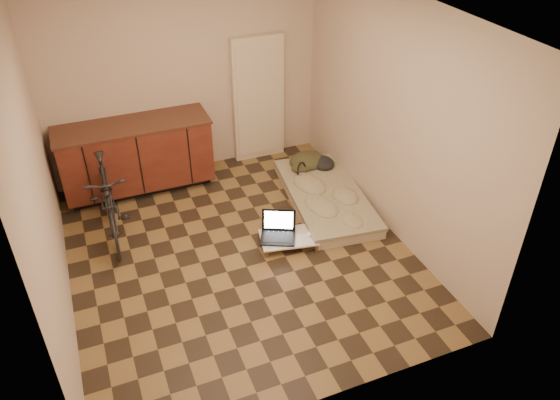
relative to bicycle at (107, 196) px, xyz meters
name	(u,v)px	position (x,y,z in m)	size (l,w,h in m)	color
room_shell	(234,148)	(1.20, -0.90, 0.81)	(3.50, 4.00, 2.60)	brown
cabinets	(136,156)	(0.45, 0.81, -0.02)	(1.84, 0.62, 0.91)	black
appliance_panel	(258,99)	(2.15, 1.04, 0.36)	(0.70, 0.10, 1.70)	beige
bicycle	(107,196)	(0.00, 0.00, 0.00)	(0.45, 1.52, 0.98)	black
futon	(326,196)	(2.50, -0.36, -0.41)	(1.07, 1.87, 0.15)	beige
clothing_pile	(312,157)	(2.61, 0.30, -0.24)	(0.52, 0.43, 0.21)	#373720
headphones	(302,170)	(2.37, 0.09, -0.26)	(0.25, 0.23, 0.17)	black
lap_desk	(288,238)	(1.75, -0.96, -0.40)	(0.68, 0.51, 0.10)	brown
laptop	(278,232)	(1.66, -0.90, -0.34)	(0.48, 0.46, 0.26)	black
mouse	(309,234)	(1.98, -1.01, -0.37)	(0.05, 0.09, 0.03)	white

